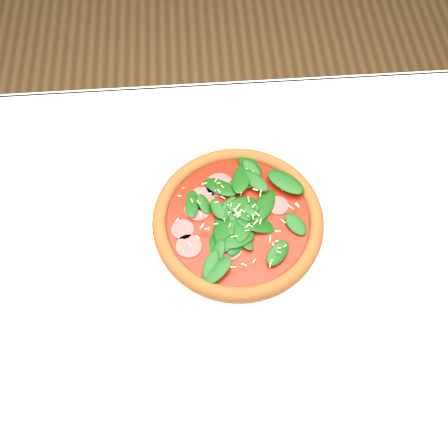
{
  "coord_description": "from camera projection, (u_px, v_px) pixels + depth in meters",
  "views": [
    {
      "loc": [
        0.01,
        -0.34,
        1.55
      ],
      "look_at": [
        0.04,
        0.06,
        0.77
      ],
      "focal_mm": 40.0,
      "sensor_mm": 36.0,
      "label": 1
    }
  ],
  "objects": [
    {
      "name": "plate",
      "position": [
        238.0,
        224.0,
        0.89
      ],
      "size": [
        0.35,
        0.35,
        0.01
      ],
      "color": "white",
      "rests_on": "dining_table"
    },
    {
      "name": "pizza",
      "position": [
        238.0,
        219.0,
        0.87
      ],
      "size": [
        0.37,
        0.37,
        0.04
      ],
      "rotation": [
        0.0,
        0.0,
        0.29
      ],
      "color": "#8F5B22",
      "rests_on": "plate"
    },
    {
      "name": "dining_table",
      "position": [
        205.0,
        281.0,
        0.95
      ],
      "size": [
        1.21,
        0.81,
        0.75
      ],
      "color": "silver",
      "rests_on": "ground"
    },
    {
      "name": "ground",
      "position": [
        212.0,
        356.0,
        1.53
      ],
      "size": [
        6.0,
        6.0,
        0.0
      ],
      "primitive_type": "plane",
      "color": "brown",
      "rests_on": "ground"
    },
    {
      "name": "saucer_near",
      "position": [
        417.0,
        325.0,
        0.8
      ],
      "size": [
        0.15,
        0.15,
        0.01
      ],
      "color": "white",
      "rests_on": "dining_table"
    }
  ]
}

